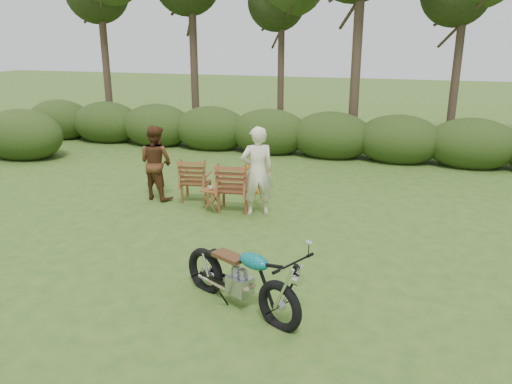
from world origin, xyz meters
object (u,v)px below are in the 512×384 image
(cup, at_px, (211,188))
(adult_b, at_px, (158,198))
(side_table, at_px, (213,200))
(lawn_chair_right, at_px, (235,210))
(motorcycle, at_px, (240,306))
(child, at_px, (255,193))
(lawn_chair_left, at_px, (197,200))
(adult_a, at_px, (257,214))

(cup, relative_size, adult_b, 0.07)
(cup, bearing_deg, side_table, 44.99)
(cup, bearing_deg, lawn_chair_right, 24.23)
(adult_b, bearing_deg, cup, 177.75)
(motorcycle, xyz_separation_m, lawn_chair_right, (-1.45, 3.75, 0.00))
(motorcycle, xyz_separation_m, child, (-1.40, 5.01, 0.00))
(lawn_chair_right, xyz_separation_m, lawn_chair_left, (-1.05, 0.35, 0.00))
(motorcycle, height_order, adult_b, adult_b)
(lawn_chair_left, distance_m, child, 1.42)
(adult_a, bearing_deg, adult_b, -36.66)
(adult_a, xyz_separation_m, adult_b, (-2.51, 0.35, 0.00))
(cup, height_order, adult_b, adult_b)
(motorcycle, bearing_deg, side_table, 144.00)
(lawn_chair_right, xyz_separation_m, adult_a, (0.55, -0.13, 0.00))
(motorcycle, height_order, lawn_chair_left, motorcycle)
(child, bearing_deg, adult_b, -6.14)
(child, bearing_deg, adult_a, 76.51)
(side_table, relative_size, adult_a, 0.25)
(lawn_chair_right, height_order, child, child)
(lawn_chair_left, height_order, side_table, lawn_chair_left)
(adult_b, bearing_deg, adult_a, -174.56)
(adult_b, bearing_deg, child, -139.41)
(cup, bearing_deg, motorcycle, -61.76)
(cup, bearing_deg, lawn_chair_left, 136.90)
(motorcycle, bearing_deg, cup, 144.43)
(cup, bearing_deg, adult_a, 4.02)
(cup, bearing_deg, child, 70.83)
(motorcycle, relative_size, child, 1.73)
(lawn_chair_right, bearing_deg, adult_b, -15.45)
(lawn_chair_left, distance_m, adult_a, 1.68)
(child, bearing_deg, side_table, 38.06)
(side_table, relative_size, adult_b, 0.28)
(lawn_chair_right, distance_m, lawn_chair_left, 1.11)
(motorcycle, xyz_separation_m, lawn_chair_left, (-2.50, 4.11, 0.00))
(adult_a, bearing_deg, lawn_chair_right, -42.35)
(cup, relative_size, adult_a, 0.06)
(lawn_chair_left, height_order, child, child)
(cup, xyz_separation_m, adult_a, (1.01, 0.07, -0.51))
(motorcycle, distance_m, lawn_chair_left, 4.81)
(lawn_chair_right, relative_size, adult_b, 0.63)
(lawn_chair_left, bearing_deg, lawn_chair_right, 150.75)
(side_table, distance_m, adult_b, 1.60)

